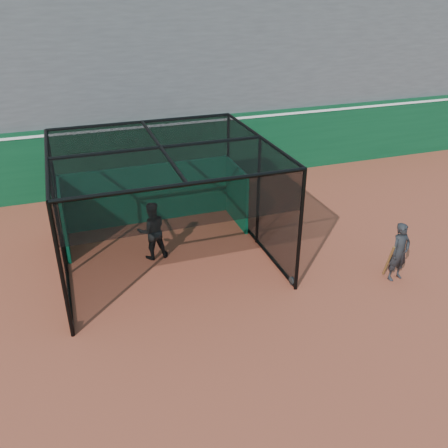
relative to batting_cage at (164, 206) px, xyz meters
name	(u,v)px	position (x,y,z in m)	size (l,w,h in m)	color
ground	(240,317)	(0.98, -3.16, -1.61)	(120.00, 120.00, 0.00)	brown
outfield_wall	(159,152)	(0.98, 5.34, -0.32)	(50.00, 0.50, 2.50)	#0B3D20
grandstand	(134,49)	(0.98, 9.11, 2.87)	(50.00, 7.85, 8.95)	#4C4C4F
batting_cage	(164,206)	(0.00, 0.00, 0.00)	(5.51, 5.19, 3.22)	black
batter	(152,231)	(-0.35, 0.15, -0.77)	(0.81, 0.63, 1.67)	black
on_deck_player	(399,252)	(5.38, -2.97, -0.81)	(0.64, 0.48, 1.59)	black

